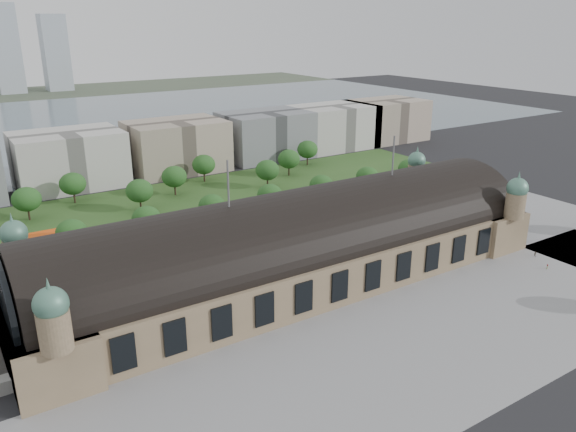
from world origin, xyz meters
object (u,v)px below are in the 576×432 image
parked_car_1 (79,291)px  parked_car_5 (126,280)px  parked_car_0 (79,291)px  pedestrian_0 (547,267)px  petrol_station (45,237)px  traffic_car_5 (334,205)px  traffic_car_6 (434,200)px  bus_west (253,240)px  bus_east (276,236)px  traffic_car_4 (222,251)px  parked_car_6 (161,277)px  pedestrian_2 (535,254)px  parked_car_2 (45,306)px  parked_car_3 (154,272)px  bus_mid (286,230)px  parked_car_4 (176,274)px  traffic_car_2 (97,272)px

parked_car_1 → parked_car_5: bearing=65.9°
parked_car_0 → pedestrian_0: size_ratio=2.77×
petrol_station → traffic_car_5: petrol_station is taller
traffic_car_6 → bus_west: 84.10m
bus_west → bus_east: (8.36, -0.91, -0.13)m
traffic_car_6 → traffic_car_4: bearing=-88.8°
traffic_car_6 → parked_car_6: bearing=-85.3°
traffic_car_6 → pedestrian_2: size_ratio=3.28×
traffic_car_6 → parked_car_2: (-149.69, -7.99, -0.09)m
parked_car_2 → parked_car_3: 30.87m
traffic_car_4 → traffic_car_6: (95.82, 0.69, 0.07)m
traffic_car_6 → pedestrian_2: bearing=-14.1°
pedestrian_2 → bus_mid: bearing=32.0°
traffic_car_6 → pedestrian_0: bearing=-16.9°
traffic_car_6 → parked_car_1: 140.31m
parked_car_3 → traffic_car_4: bearing=65.9°
parked_car_6 → parked_car_3: bearing=152.2°
traffic_car_4 → traffic_car_6: 95.83m
petrol_station → traffic_car_6: 145.42m
parked_car_1 → bus_mid: 70.96m
traffic_car_5 → parked_car_4: (-76.25, -25.00, -0.14)m
bus_mid → pedestrian_0: (49.27, -66.26, -0.76)m
parked_car_5 → bus_mid: bus_mid is taller
traffic_car_6 → pedestrian_0: traffic_car_6 is taller
parked_car_2 → parked_car_4: parked_car_2 is taller
parked_car_5 → bus_west: bearing=71.6°
bus_west → bus_mid: 14.70m
parked_car_6 → bus_east: bearing=63.8°
parked_car_1 → traffic_car_6: bearing=67.5°
petrol_station → bus_east: size_ratio=1.24×
petrol_station → traffic_car_2: bearing=-76.0°
traffic_car_5 → parked_car_2: size_ratio=0.94×
traffic_car_2 → petrol_station: bearing=-164.7°
parked_car_0 → parked_car_1: size_ratio=0.79×
parked_car_6 → pedestrian_2: pedestrian_2 is taller
bus_west → bus_mid: (14.49, 2.42, -0.18)m
parked_car_5 → traffic_car_2: bearing=-172.8°
petrol_station → pedestrian_0: 156.57m
parked_car_0 → parked_car_6: bearing=44.9°
parked_car_6 → parked_car_0: bearing=-136.2°
parked_car_4 → parked_car_6: parked_car_6 is taller
parked_car_4 → pedestrian_0: pedestrian_0 is taller
parked_car_3 → bus_west: (34.99, 4.14, 0.94)m
traffic_car_4 → parked_car_0: traffic_car_4 is taller
parked_car_3 → bus_east: (43.35, 3.24, 0.81)m
traffic_car_6 → parked_car_2: 149.90m
petrol_station → parked_car_6: 49.63m
parked_car_0 → parked_car_5: size_ratio=0.88×
bus_west → traffic_car_2: bearing=87.6°
parked_car_6 → bus_east: bus_east is taller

